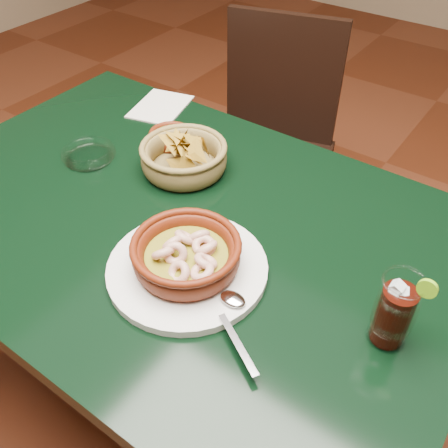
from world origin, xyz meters
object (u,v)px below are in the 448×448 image
Objects in this scene: dining_table at (177,248)px; shrimp_plate at (187,258)px; chip_basket at (184,157)px; cola_drink at (395,312)px; dining_chair at (270,143)px.

shrimp_plate reaches higher than dining_table.
cola_drink is at bearing -17.24° from chip_basket.
dining_chair is at bearing 110.75° from shrimp_plate.
cola_drink is at bearing -4.56° from dining_table.
cola_drink is (0.47, -0.04, 0.17)m from dining_table.
cola_drink is (0.35, 0.07, 0.03)m from shrimp_plate.
dining_table is 0.50m from cola_drink.
chip_basket is at bearing 162.76° from cola_drink.
dining_table is at bearing 138.51° from shrimp_plate.
shrimp_plate is at bearing -41.49° from dining_table.
dining_table is at bearing -59.08° from chip_basket.
chip_basket reaches higher than shrimp_plate.
cola_drink reaches higher than dining_table.
cola_drink is at bearing -48.55° from dining_chair.
dining_chair is at bearing 100.42° from chip_basket.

